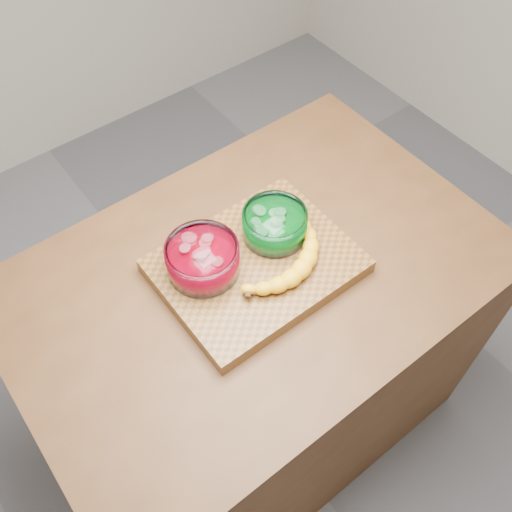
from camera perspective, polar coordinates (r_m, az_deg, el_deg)
ground at (r=2.18m, az=-0.00°, el=-15.23°), size 3.50×3.50×0.00m
counter at (r=1.77m, az=-0.00°, el=-9.91°), size 1.20×0.80×0.90m
cutting_board at (r=1.36m, az=-0.00°, el=-1.00°), size 0.45×0.35×0.04m
bowl_red at (r=1.31m, az=-5.34°, el=-0.32°), size 0.17×0.17×0.08m
bowl_green at (r=1.37m, az=1.87°, el=3.16°), size 0.16×0.16×0.07m
banana at (r=1.32m, az=2.73°, el=-0.45°), size 0.29×0.17×0.04m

